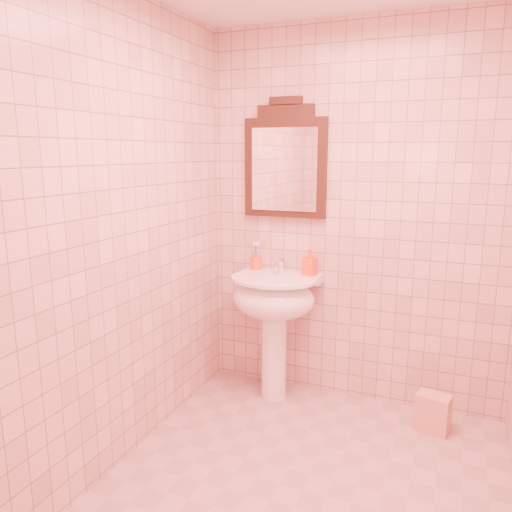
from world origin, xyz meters
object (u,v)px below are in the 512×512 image
at_px(toothbrush_cup, 256,262).
at_px(soap_dispenser, 310,262).
at_px(mirror, 285,163).
at_px(pedestal_sink, 274,306).
at_px(towel, 433,413).

height_order(toothbrush_cup, soap_dispenser, soap_dispenser).
bearing_deg(mirror, pedestal_sink, -90.00).
distance_m(mirror, towel, 1.84).
relative_size(toothbrush_cup, towel, 0.74).
xyz_separation_m(pedestal_sink, toothbrush_cup, (-0.20, 0.17, 0.25)).
distance_m(mirror, soap_dispenser, 0.69).
distance_m(mirror, toothbrush_cup, 0.72).
bearing_deg(towel, soap_dispenser, 167.82).
bearing_deg(mirror, towel, -12.92).
relative_size(pedestal_sink, towel, 3.65).
bearing_deg(towel, toothbrush_cup, 170.47).
xyz_separation_m(pedestal_sink, mirror, (0.00, 0.20, 0.95)).
xyz_separation_m(pedestal_sink, towel, (1.05, -0.04, -0.54)).
bearing_deg(mirror, soap_dispenser, -15.95).
bearing_deg(pedestal_sink, towel, -2.20).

